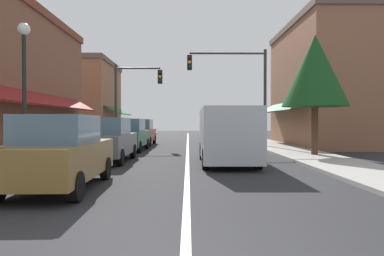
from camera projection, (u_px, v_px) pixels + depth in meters
ground_plane at (188, 148)px, 21.27m from camera, size 80.00×80.00×0.00m
sidewalk_left at (98, 147)px, 21.21m from camera, size 2.60×56.00×0.12m
sidewalk_right at (277, 147)px, 21.33m from camera, size 2.60×56.00×0.12m
lane_center_stripe at (188, 148)px, 21.27m from camera, size 0.14×52.00×0.01m
storefront_right_block at (328, 85)px, 23.30m from camera, size 6.61×10.20×8.21m
storefront_far_left at (86, 101)px, 31.10m from camera, size 6.07×8.20×7.01m
parked_car_nearest_left at (59, 153)px, 8.20m from camera, size 1.85×4.14×1.77m
parked_car_second_left at (108, 140)px, 13.85m from camera, size 1.82×4.12×1.77m
parked_car_third_left at (129, 135)px, 19.00m from camera, size 1.87×4.15×1.77m
parked_car_far_left at (141, 132)px, 23.75m from camera, size 1.83×4.12×1.77m
van_in_lane at (227, 134)px, 13.23m from camera, size 2.03×5.19×2.12m
traffic_signal_mast_arm at (239, 81)px, 21.30m from camera, size 4.92×0.50×6.08m
traffic_signal_left_corner at (132, 92)px, 22.98m from camera, size 3.21×0.50×5.43m
street_lamp_left_near at (24, 72)px, 10.24m from camera, size 0.36×0.36×4.54m
tree_right_near at (315, 71)px, 15.68m from camera, size 2.97×2.97×5.57m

